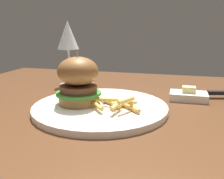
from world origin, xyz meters
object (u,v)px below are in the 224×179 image
object	(u,v)px
wine_glass	(68,37)
butter_dish	(188,95)
main_plate	(100,108)
burger_sandwich	(78,81)

from	to	relation	value
wine_glass	butter_dish	size ratio (longest dim) A/B	2.15
wine_glass	butter_dish	xyz separation A→B (m)	(0.37, -0.08, -0.14)
main_plate	wine_glass	world-z (taller)	wine_glass
wine_glass	butter_dish	distance (m)	0.41
burger_sandwich	wine_glass	size ratio (longest dim) A/B	0.61
main_plate	burger_sandwich	world-z (taller)	burger_sandwich
main_plate	butter_dish	bearing A→B (deg)	35.58
wine_glass	burger_sandwich	bearing A→B (deg)	-60.85
butter_dish	main_plate	bearing A→B (deg)	-144.42
main_plate	burger_sandwich	size ratio (longest dim) A/B	2.44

